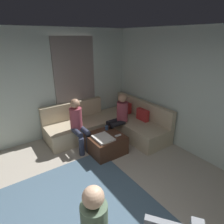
# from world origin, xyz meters

# --- Properties ---
(wall_back) EXTENTS (6.00, 0.12, 2.70)m
(wall_back) POSITION_xyz_m (0.00, 2.94, 1.35)
(wall_back) COLOR silver
(wall_back) RESTS_ON ground_plane
(wall_left) EXTENTS (0.12, 6.00, 2.70)m
(wall_left) POSITION_xyz_m (-2.94, 0.00, 1.35)
(wall_left) COLOR silver
(wall_left) RESTS_ON ground_plane
(curtain_panel) EXTENTS (0.06, 1.10, 2.50)m
(curtain_panel) POSITION_xyz_m (-2.84, 1.30, 1.25)
(curtain_panel) COLOR gray
(curtain_panel) RESTS_ON ground_plane
(area_rug) EXTENTS (2.60, 2.20, 0.01)m
(area_rug) POSITION_xyz_m (-0.20, 0.10, 0.01)
(area_rug) COLOR slate
(area_rug) RESTS_ON ground_plane
(sectional_couch) EXTENTS (2.10, 2.55, 0.87)m
(sectional_couch) POSITION_xyz_m (-2.08, 1.88, 0.28)
(sectional_couch) COLOR #C6B593
(sectional_couch) RESTS_ON ground_plane
(ottoman) EXTENTS (0.76, 0.76, 0.42)m
(ottoman) POSITION_xyz_m (-1.44, 1.31, 0.21)
(ottoman) COLOR #4C2D1E
(ottoman) RESTS_ON ground_plane
(folded_blanket) EXTENTS (0.44, 0.36, 0.04)m
(folded_blanket) POSITION_xyz_m (-1.34, 1.19, 0.44)
(folded_blanket) COLOR white
(folded_blanket) RESTS_ON ottoman
(coffee_mug) EXTENTS (0.08, 0.08, 0.10)m
(coffee_mug) POSITION_xyz_m (-1.66, 1.49, 0.47)
(coffee_mug) COLOR #334C72
(coffee_mug) RESTS_ON ottoman
(game_remote) EXTENTS (0.05, 0.15, 0.02)m
(game_remote) POSITION_xyz_m (-1.26, 1.53, 0.43)
(game_remote) COLOR white
(game_remote) RESTS_ON ottoman
(person_on_couch_back) EXTENTS (0.30, 0.60, 1.20)m
(person_on_couch_back) POSITION_xyz_m (-1.75, 1.93, 0.66)
(person_on_couch_back) COLOR black
(person_on_couch_back) RESTS_ON ground_plane
(person_on_couch_side) EXTENTS (0.60, 0.30, 1.20)m
(person_on_couch_side) POSITION_xyz_m (-1.93, 0.90, 0.66)
(person_on_couch_side) COLOR #2D3347
(person_on_couch_side) RESTS_ON ground_plane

